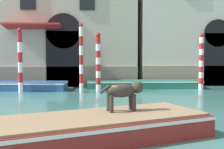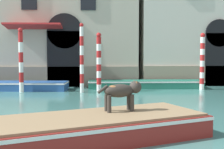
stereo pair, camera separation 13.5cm
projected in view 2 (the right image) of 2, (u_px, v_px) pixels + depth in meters
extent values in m
cube|color=gray|center=(31.00, 77.00, 19.48)|extent=(13.61, 0.16, 1.28)
cube|color=black|center=(65.00, 59.00, 19.50)|extent=(2.18, 0.14, 3.50)
cylinder|color=black|center=(65.00, 31.00, 19.37)|extent=(2.18, 0.14, 2.18)
cube|color=#B22323|center=(33.00, 26.00, 18.63)|extent=(3.37, 1.40, 0.29)
cube|color=black|center=(218.00, 60.00, 19.98)|extent=(1.75, 0.14, 3.40)
cylinder|color=black|center=(219.00, 33.00, 19.86)|extent=(1.75, 0.14, 1.75)
cube|color=maroon|center=(71.00, 131.00, 7.45)|extent=(7.17, 4.57, 0.55)
cube|color=white|center=(70.00, 123.00, 7.44)|extent=(7.21, 4.61, 0.08)
cube|color=#8C7251|center=(70.00, 119.00, 7.43)|extent=(6.92, 4.33, 0.06)
cylinder|color=#332D28|center=(129.00, 101.00, 8.45)|extent=(0.11, 0.11, 0.45)
cylinder|color=#332D28|center=(132.00, 103.00, 8.22)|extent=(0.11, 0.11, 0.45)
cylinder|color=#332D28|center=(106.00, 103.00, 8.26)|extent=(0.11, 0.11, 0.45)
cylinder|color=#332D28|center=(109.00, 104.00, 8.03)|extent=(0.11, 0.11, 0.45)
ellipsoid|color=#332D28|center=(119.00, 91.00, 8.22)|extent=(0.89, 0.56, 0.35)
ellipsoid|color=brown|center=(115.00, 87.00, 8.17)|extent=(0.42, 0.33, 0.12)
sphere|color=#332D28|center=(135.00, 87.00, 8.35)|extent=(0.33, 0.33, 0.33)
cone|color=brown|center=(134.00, 82.00, 8.43)|extent=(0.10, 0.10, 0.13)
cone|color=brown|center=(137.00, 83.00, 8.26)|extent=(0.10, 0.10, 0.13)
cylinder|color=#332D28|center=(103.00, 89.00, 8.07)|extent=(0.30, 0.15, 0.24)
cube|color=#234C8C|center=(11.00, 86.00, 17.97)|extent=(6.60, 2.06, 0.48)
cube|color=white|center=(10.00, 83.00, 17.96)|extent=(6.63, 2.09, 0.08)
cube|color=#9EA3A8|center=(11.00, 86.00, 17.97)|extent=(3.65, 1.44, 0.43)
cube|color=#1E6651|center=(145.00, 84.00, 18.87)|extent=(6.88, 1.41, 0.48)
cube|color=white|center=(145.00, 81.00, 18.86)|extent=(6.91, 1.44, 0.08)
cube|color=#B2B7BC|center=(145.00, 85.00, 18.88)|extent=(3.79, 1.04, 0.43)
cylinder|color=white|center=(22.00, 87.00, 16.95)|extent=(0.24, 0.24, 0.54)
cylinder|color=#B21E1E|center=(21.00, 77.00, 16.91)|extent=(0.24, 0.24, 0.54)
cylinder|color=white|center=(21.00, 67.00, 16.88)|extent=(0.24, 0.24, 0.54)
cylinder|color=#B21E1E|center=(21.00, 57.00, 16.84)|extent=(0.24, 0.24, 0.54)
cylinder|color=white|center=(21.00, 47.00, 16.80)|extent=(0.24, 0.24, 0.54)
cylinder|color=#B21E1E|center=(21.00, 37.00, 16.76)|extent=(0.24, 0.24, 0.54)
sphere|color=#B21E1E|center=(20.00, 30.00, 16.73)|extent=(0.25, 0.25, 0.25)
cylinder|color=white|center=(202.00, 87.00, 18.11)|extent=(0.25, 0.25, 0.34)
cylinder|color=#B21E1E|center=(202.00, 81.00, 18.08)|extent=(0.25, 0.25, 0.34)
cylinder|color=white|center=(202.00, 75.00, 18.06)|extent=(0.25, 0.25, 0.34)
cylinder|color=#B21E1E|center=(202.00, 69.00, 18.04)|extent=(0.25, 0.25, 0.34)
cylinder|color=white|center=(202.00, 64.00, 18.01)|extent=(0.25, 0.25, 0.34)
cylinder|color=#B21E1E|center=(202.00, 58.00, 17.99)|extent=(0.25, 0.25, 0.34)
cylinder|color=white|center=(202.00, 52.00, 17.96)|extent=(0.25, 0.25, 0.34)
cylinder|color=#B21E1E|center=(203.00, 46.00, 17.94)|extent=(0.25, 0.25, 0.34)
cylinder|color=white|center=(203.00, 40.00, 17.92)|extent=(0.25, 0.25, 0.34)
sphere|color=#B21E1E|center=(203.00, 35.00, 17.90)|extent=(0.27, 0.27, 0.27)
cylinder|color=white|center=(99.00, 88.00, 17.45)|extent=(0.26, 0.26, 0.38)
cylinder|color=#B21E1E|center=(99.00, 81.00, 17.42)|extent=(0.26, 0.26, 0.38)
cylinder|color=white|center=(99.00, 74.00, 17.39)|extent=(0.26, 0.26, 0.38)
cylinder|color=#B21E1E|center=(99.00, 68.00, 17.37)|extent=(0.26, 0.26, 0.38)
cylinder|color=white|center=(99.00, 61.00, 17.34)|extent=(0.26, 0.26, 0.38)
cylinder|color=#B21E1E|center=(99.00, 54.00, 17.31)|extent=(0.26, 0.26, 0.38)
cylinder|color=white|center=(99.00, 47.00, 17.29)|extent=(0.26, 0.26, 0.38)
cylinder|color=#B21E1E|center=(99.00, 41.00, 17.26)|extent=(0.26, 0.26, 0.38)
sphere|color=#B21E1E|center=(99.00, 35.00, 17.24)|extent=(0.27, 0.27, 0.27)
cylinder|color=white|center=(82.00, 88.00, 16.84)|extent=(0.20, 0.20, 0.50)
cylinder|color=#B21E1E|center=(82.00, 79.00, 16.80)|extent=(0.20, 0.20, 0.50)
cylinder|color=white|center=(82.00, 69.00, 16.77)|extent=(0.20, 0.20, 0.50)
cylinder|color=#B21E1E|center=(82.00, 60.00, 16.73)|extent=(0.20, 0.20, 0.50)
cylinder|color=white|center=(82.00, 50.00, 16.70)|extent=(0.20, 0.20, 0.50)
cylinder|color=#B21E1E|center=(82.00, 41.00, 16.66)|extent=(0.20, 0.20, 0.50)
cylinder|color=white|center=(82.00, 32.00, 16.63)|extent=(0.20, 0.20, 0.50)
sphere|color=#B21E1E|center=(82.00, 25.00, 16.60)|extent=(0.21, 0.21, 0.21)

